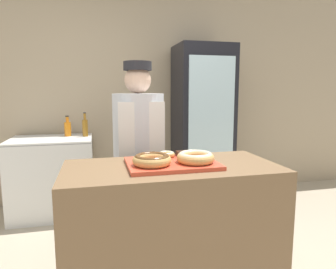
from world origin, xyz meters
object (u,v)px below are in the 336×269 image
(donut_mini_center, at_px, (167,154))
(baker_person, at_px, (139,159))
(brownie_back_left, at_px, (149,155))
(bottle_orange, at_px, (68,128))
(donut_light_glaze, at_px, (195,157))
(brownie_back_right, at_px, (183,154))
(serving_tray, at_px, (172,163))
(bottle_amber, at_px, (85,127))
(beverage_fridge, at_px, (202,125))
(donut_chocolate_glaze, at_px, (152,159))
(chest_freezer, at_px, (53,176))

(donut_mini_center, bearing_deg, baker_person, 103.54)
(brownie_back_left, height_order, bottle_orange, bottle_orange)
(donut_light_glaze, relative_size, brownie_back_right, 2.65)
(donut_light_glaze, distance_m, bottle_orange, 2.12)
(serving_tray, relative_size, bottle_amber, 1.99)
(beverage_fridge, height_order, bottle_amber, beverage_fridge)
(brownie_back_left, height_order, brownie_back_right, same)
(donut_chocolate_glaze, relative_size, chest_freezer, 0.26)
(brownie_back_right, xyz_separation_m, chest_freezer, (-1.06, 1.60, -0.53))
(serving_tray, xyz_separation_m, donut_light_glaze, (0.14, -0.06, 0.05))
(baker_person, xyz_separation_m, bottle_orange, (-0.66, 1.24, 0.12))
(serving_tray, distance_m, brownie_back_left, 0.18)
(brownie_back_right, height_order, beverage_fridge, beverage_fridge)
(brownie_back_right, relative_size, bottle_orange, 0.37)
(donut_mini_center, bearing_deg, chest_freezer, 120.61)
(donut_mini_center, xyz_separation_m, baker_person, (-0.12, 0.49, -0.13))
(donut_light_glaze, distance_m, donut_mini_center, 0.24)
(donut_chocolate_glaze, xyz_separation_m, brownie_back_left, (0.02, 0.19, -0.02))
(baker_person, bearing_deg, donut_mini_center, -76.46)
(brownie_back_right, bearing_deg, donut_chocolate_glaze, -142.32)
(bottle_orange, bearing_deg, brownie_back_right, -62.71)
(donut_mini_center, height_order, brownie_back_right, donut_mini_center)
(brownie_back_right, distance_m, chest_freezer, 1.99)
(brownie_back_left, relative_size, chest_freezer, 0.10)
(chest_freezer, distance_m, bottle_amber, 0.66)
(brownie_back_left, bearing_deg, baker_person, 90.22)
(brownie_back_right, bearing_deg, bottle_orange, 117.29)
(serving_tray, height_order, brownie_back_left, brownie_back_left)
(bottle_amber, bearing_deg, bottle_orange, 160.65)
(serving_tray, xyz_separation_m, donut_chocolate_glaze, (-0.14, -0.06, 0.05))
(donut_light_glaze, xyz_separation_m, bottle_orange, (-0.91, 1.92, -0.03))
(donut_mini_center, distance_m, brownie_back_left, 0.12)
(chest_freezer, bearing_deg, donut_mini_center, -59.39)
(donut_mini_center, xyz_separation_m, bottle_orange, (-0.77, 1.72, -0.01))
(baker_person, height_order, chest_freezer, baker_person)
(serving_tray, xyz_separation_m, bottle_orange, (-0.77, 1.86, 0.02))
(brownie_back_left, bearing_deg, serving_tray, -50.11)
(brownie_back_right, xyz_separation_m, beverage_fridge, (0.72, 1.59, -0.00))
(baker_person, bearing_deg, donut_chocolate_glaze, -91.49)
(serving_tray, distance_m, donut_chocolate_glaze, 0.15)
(brownie_back_right, distance_m, bottle_amber, 1.79)
(donut_mini_center, xyz_separation_m, brownie_back_left, (-0.12, 0.00, -0.00))
(donut_mini_center, distance_m, beverage_fridge, 1.80)
(chest_freezer, bearing_deg, donut_light_glaze, -58.91)
(serving_tray, distance_m, bottle_orange, 2.02)
(brownie_back_right, relative_size, baker_person, 0.05)
(donut_chocolate_glaze, height_order, chest_freezer, donut_chocolate_glaze)
(baker_person, relative_size, chest_freezer, 1.84)
(brownie_back_left, xyz_separation_m, beverage_fridge, (0.95, 1.59, -0.00))
(donut_light_glaze, relative_size, chest_freezer, 0.26)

